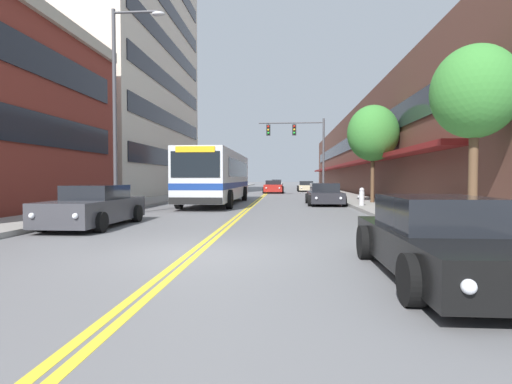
{
  "coord_description": "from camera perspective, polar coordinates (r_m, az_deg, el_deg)",
  "views": [
    {
      "loc": [
        1.93,
        -8.33,
        1.61
      ],
      "look_at": [
        0.16,
        15.93,
        0.75
      ],
      "focal_mm": 28.0,
      "sensor_mm": 36.0,
      "label": 1
    }
  ],
  "objects": [
    {
      "name": "car_navy_parked_left_mid",
      "position": [
        35.71,
        -5.95,
        0.36
      ],
      "size": [
        2.01,
        4.47,
        1.25
      ],
      "color": "#19234C",
      "rests_on": "ground_plane"
    },
    {
      "name": "storefront_row_right",
      "position": [
        46.62,
        17.41,
        5.1
      ],
      "size": [
        9.1,
        68.0,
        8.37
      ],
      "color": "brown",
      "rests_on": "ground_plane"
    },
    {
      "name": "car_beige_parked_right_mid",
      "position": [
        48.16,
        7.16,
        0.79
      ],
      "size": [
        2.08,
        4.92,
        1.24
      ],
      "color": "#BCAD89",
      "rests_on": "ground_plane"
    },
    {
      "name": "traffic_signal_mast",
      "position": [
        34.6,
        6.53,
        7.2
      ],
      "size": [
        5.63,
        0.38,
        6.68
      ],
      "color": "#47474C",
      "rests_on": "ground_plane"
    },
    {
      "name": "city_bus",
      "position": [
        25.11,
        -5.46,
        2.41
      ],
      "size": [
        2.95,
        12.48,
        3.14
      ],
      "color": "silver",
      "rests_on": "ground_plane"
    },
    {
      "name": "office_tower_left",
      "position": [
        41.16,
        -20.46,
        16.33
      ],
      "size": [
        12.08,
        22.37,
        23.74
      ],
      "color": "beige",
      "rests_on": "ground_plane"
    },
    {
      "name": "car_charcoal_parked_right_far",
      "position": [
        24.2,
        9.77,
        -0.4
      ],
      "size": [
        2.14,
        4.44,
        1.3
      ],
      "color": "#232328",
      "rests_on": "ground_plane"
    },
    {
      "name": "car_black_parked_right_foreground",
      "position": [
        7.1,
        24.61,
        -6.28
      ],
      "size": [
        1.99,
        4.87,
        1.3
      ],
      "color": "black",
      "rests_on": "ground_plane"
    },
    {
      "name": "ground_plane",
      "position": [
        45.4,
        1.73,
        -0.01
      ],
      "size": [
        240.0,
        240.0,
        0.0
      ],
      "primitive_type": "plane",
      "color": "slate"
    },
    {
      "name": "sidewalk_left",
      "position": [
        46.21,
        -6.86,
        0.11
      ],
      "size": [
        2.83,
        106.0,
        0.17
      ],
      "color": "gray",
      "rests_on": "ground_plane"
    },
    {
      "name": "car_red_moving_lead",
      "position": [
        42.74,
        2.52,
        0.73
      ],
      "size": [
        2.16,
        4.91,
        1.35
      ],
      "color": "maroon",
      "rests_on": "ground_plane"
    },
    {
      "name": "car_silver_moving_second",
      "position": [
        66.94,
        2.96,
        1.18
      ],
      "size": [
        2.09,
        4.86,
        1.33
      ],
      "color": "#B7B7BC",
      "rests_on": "ground_plane"
    },
    {
      "name": "fire_hydrant",
      "position": [
        21.63,
        14.86,
        -0.63
      ],
      "size": [
        0.35,
        0.27,
        0.93
      ],
      "color": "#B7B7BC",
      "rests_on": "sidewalk_right"
    },
    {
      "name": "car_dark_grey_parked_left_near",
      "position": [
        14.28,
        -22.06,
        -2.02
      ],
      "size": [
        2.03,
        4.76,
        1.36
      ],
      "color": "#38383D",
      "rests_on": "ground_plane"
    },
    {
      "name": "centre_line",
      "position": [
        45.4,
        1.73,
        -0.01
      ],
      "size": [
        0.34,
        106.0,
        0.01
      ],
      "color": "yellow",
      "rests_on": "ground_plane"
    },
    {
      "name": "street_tree_right_mid",
      "position": [
        24.65,
        16.36,
        8.04
      ],
      "size": [
        2.98,
        2.98,
        5.71
      ],
      "color": "brown",
      "rests_on": "sidewalk_right"
    },
    {
      "name": "sidewalk_right",
      "position": [
        45.62,
        10.44,
        0.07
      ],
      "size": [
        2.83,
        106.0,
        0.17
      ],
      "color": "gray",
      "rests_on": "ground_plane"
    },
    {
      "name": "street_tree_right_near",
      "position": [
        13.52,
        28.76,
        12.32
      ],
      "size": [
        2.45,
        2.45,
        5.29
      ],
      "color": "brown",
      "rests_on": "sidewalk_right"
    },
    {
      "name": "street_lamp_left_near",
      "position": [
        18.3,
        -18.72,
        13.0
      ],
      "size": [
        2.28,
        0.28,
        8.71
      ],
      "color": "#47474C",
      "rests_on": "ground_plane"
    }
  ]
}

